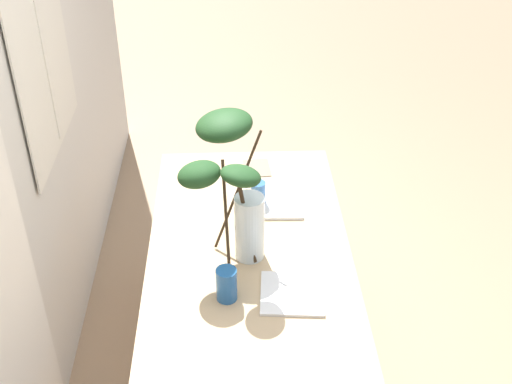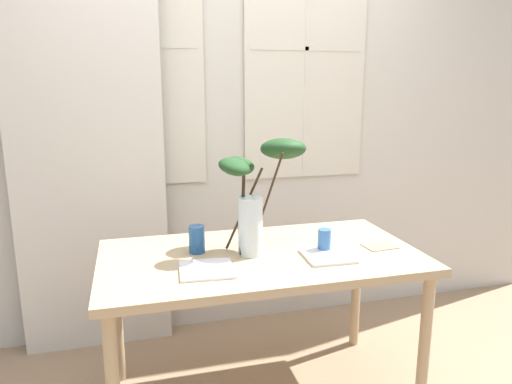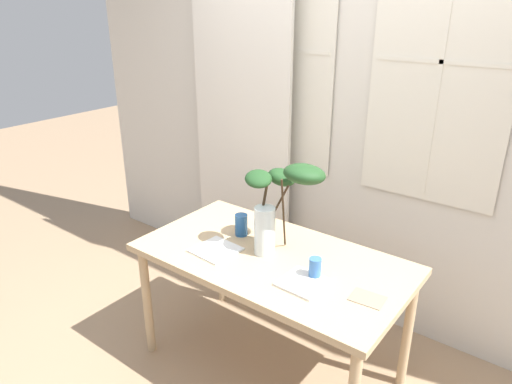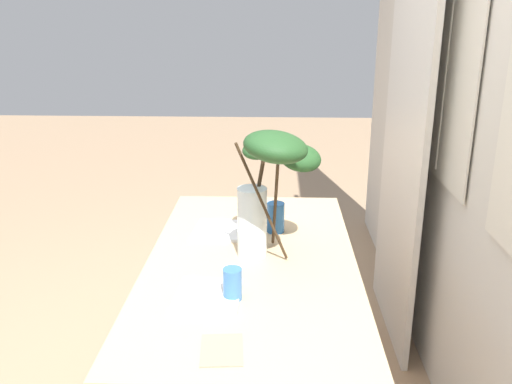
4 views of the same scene
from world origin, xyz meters
TOP-DOWN VIEW (x-y plane):
  - back_wall_with_windows at (-0.00, 0.89)m, footprint 4.73×0.14m
  - curtain_sheer_side at (-0.80, 0.73)m, footprint 0.84×0.03m
  - dining_table at (0.00, 0.00)m, footprint 1.49×0.80m
  - vase_with_branches at (0.00, 0.07)m, footprint 0.50×0.34m
  - drinking_glass_blue_left at (-0.29, 0.09)m, footprint 0.08×0.08m
  - drinking_glass_blue_right at (0.30, -0.05)m, footprint 0.06×0.06m
  - plate_square_left at (-0.28, -0.15)m, footprint 0.25×0.25m
  - plate_square_right at (0.28, -0.13)m, footprint 0.22×0.22m
  - napkin_folded at (0.59, -0.06)m, footprint 0.16×0.13m

SIDE VIEW (x-z plane):
  - dining_table at x=0.00m, z-range 0.31..1.07m
  - napkin_folded at x=0.59m, z-range 0.77..0.77m
  - plate_square_left at x=-0.28m, z-range 0.77..0.78m
  - plate_square_right at x=0.28m, z-range 0.77..0.78m
  - drinking_glass_blue_right at x=0.30m, z-range 0.77..0.88m
  - drinking_glass_blue_left at x=-0.29m, z-range 0.77..0.90m
  - vase_with_branches at x=0.00m, z-range 0.82..1.37m
  - curtain_sheer_side at x=-0.80m, z-range 0.00..2.56m
  - back_wall_with_windows at x=0.00m, z-range 0.01..2.94m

